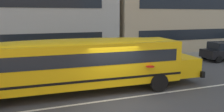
% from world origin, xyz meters
% --- Properties ---
extents(ground_plane, '(400.00, 400.00, 0.00)m').
position_xyz_m(ground_plane, '(0.00, 0.00, 0.00)').
color(ground_plane, '#424244').
extents(sidewalk_far, '(120.00, 3.00, 0.01)m').
position_xyz_m(sidewalk_far, '(0.00, 8.26, 0.01)').
color(sidewalk_far, gray).
rests_on(sidewalk_far, ground_plane).
extents(lane_centreline, '(110.00, 0.16, 0.01)m').
position_xyz_m(lane_centreline, '(0.00, 0.00, 0.00)').
color(lane_centreline, silver).
rests_on(lane_centreline, ground_plane).
extents(school_bus, '(12.60, 3.22, 2.80)m').
position_xyz_m(school_bus, '(-1.29, 1.62, 1.66)').
color(school_bus, yellow).
rests_on(school_bus, ground_plane).
extents(parked_car_black_by_hydrant, '(3.96, 1.99, 1.64)m').
position_xyz_m(parked_car_black_by_hydrant, '(12.20, 5.42, 0.84)').
color(parked_car_black_by_hydrant, black).
rests_on(parked_car_black_by_hydrant, ground_plane).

